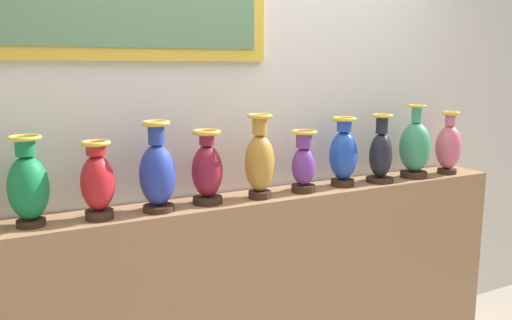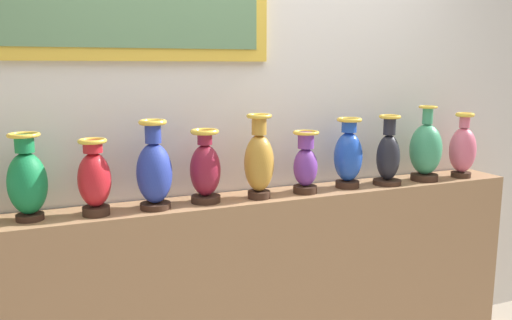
# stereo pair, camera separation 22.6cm
# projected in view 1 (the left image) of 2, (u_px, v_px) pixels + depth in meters

# --- Properties ---
(display_shelf) EXTENTS (3.09, 0.29, 1.02)m
(display_shelf) POSITION_uv_depth(u_px,v_px,m) (256.00, 290.00, 2.75)
(display_shelf) COLOR #99704C
(display_shelf) RESTS_ON ground_plane
(back_wall) EXTENTS (4.74, 0.14, 2.65)m
(back_wall) POSITION_uv_depth(u_px,v_px,m) (235.00, 127.00, 2.76)
(back_wall) COLOR silver
(back_wall) RESTS_ON ground_plane
(vase_emerald) EXTENTS (0.16, 0.16, 0.38)m
(vase_emerald) POSITION_uv_depth(u_px,v_px,m) (28.00, 185.00, 2.13)
(vase_emerald) COLOR #382319
(vase_emerald) RESTS_ON display_shelf
(vase_crimson) EXTENTS (0.14, 0.14, 0.34)m
(vase_crimson) POSITION_uv_depth(u_px,v_px,m) (98.00, 182.00, 2.23)
(vase_crimson) COLOR #382319
(vase_crimson) RESTS_ON display_shelf
(vase_cobalt) EXTENTS (0.16, 0.16, 0.41)m
(vase_cobalt) POSITION_uv_depth(u_px,v_px,m) (157.00, 173.00, 2.35)
(vase_cobalt) COLOR #382319
(vase_cobalt) RESTS_ON display_shelf
(vase_burgundy) EXTENTS (0.15, 0.15, 0.36)m
(vase_burgundy) POSITION_uv_depth(u_px,v_px,m) (207.00, 170.00, 2.49)
(vase_burgundy) COLOR #382319
(vase_burgundy) RESTS_ON display_shelf
(vase_ochre) EXTENTS (0.15, 0.15, 0.42)m
(vase_ochre) POSITION_uv_depth(u_px,v_px,m) (260.00, 161.00, 2.59)
(vase_ochre) COLOR #382319
(vase_ochre) RESTS_ON display_shelf
(vase_violet) EXTENTS (0.14, 0.14, 0.33)m
(vase_violet) POSITION_uv_depth(u_px,v_px,m) (304.00, 164.00, 2.72)
(vase_violet) COLOR #382319
(vase_violet) RESTS_ON display_shelf
(vase_sapphire) EXTENTS (0.15, 0.15, 0.38)m
(vase_sapphire) POSITION_uv_depth(u_px,v_px,m) (343.00, 154.00, 2.86)
(vase_sapphire) COLOR #382319
(vase_sapphire) RESTS_ON display_shelf
(vase_onyx) EXTENTS (0.16, 0.16, 0.39)m
(vase_onyx) POSITION_uv_depth(u_px,v_px,m) (381.00, 154.00, 2.96)
(vase_onyx) COLOR #382319
(vase_onyx) RESTS_ON display_shelf
(vase_jade) EXTENTS (0.18, 0.18, 0.43)m
(vase_jade) POSITION_uv_depth(u_px,v_px,m) (415.00, 148.00, 3.08)
(vase_jade) COLOR #382319
(vase_jade) RESTS_ON display_shelf
(vase_rose) EXTENTS (0.15, 0.15, 0.38)m
(vase_rose) POSITION_uv_depth(u_px,v_px,m) (449.00, 146.00, 3.19)
(vase_rose) COLOR #382319
(vase_rose) RESTS_ON display_shelf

